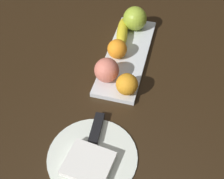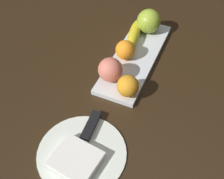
{
  "view_description": "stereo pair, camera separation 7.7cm",
  "coord_description": "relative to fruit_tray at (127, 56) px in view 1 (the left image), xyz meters",
  "views": [
    {
      "loc": [
        0.68,
        0.14,
        0.62
      ],
      "look_at": [
        0.19,
        0.01,
        0.04
      ],
      "focal_mm": 45.17,
      "sensor_mm": 36.0,
      "label": 1
    },
    {
      "loc": [
        0.66,
        0.21,
        0.62
      ],
      "look_at": [
        0.19,
        0.01,
        0.04
      ],
      "focal_mm": 45.17,
      "sensor_mm": 36.0,
      "label": 2
    }
  ],
  "objects": [
    {
      "name": "apple",
      "position": [
        -0.14,
        -0.0,
        0.05
      ],
      "size": [
        0.08,
        0.08,
        0.08
      ],
      "primitive_type": "sphere",
      "color": "#94B032",
      "rests_on": "fruit_tray"
    },
    {
      "name": "ground_plane",
      "position": [
        -0.0,
        -0.01,
        -0.01
      ],
      "size": [
        2.4,
        2.4,
        0.0
      ],
      "primitive_type": "plane",
      "color": "black"
    },
    {
      "name": "banana",
      "position": [
        -0.08,
        -0.04,
        0.03
      ],
      "size": [
        0.17,
        0.07,
        0.04
      ],
      "primitive_type": "ellipsoid",
      "rotation": [
        0.0,
        0.0,
        0.18
      ],
      "color": "yellow",
      "rests_on": "fruit_tray"
    },
    {
      "name": "knife",
      "position": [
        0.31,
        -0.01,
        0.01
      ],
      "size": [
        0.18,
        0.03,
        0.01
      ],
      "rotation": [
        0.0,
        0.0,
        0.07
      ],
      "color": "silver",
      "rests_on": "dinner_plate"
    },
    {
      "name": "orange_near_banana",
      "position": [
        0.02,
        -0.03,
        0.04
      ],
      "size": [
        0.06,
        0.06,
        0.06
      ],
      "primitive_type": "sphere",
      "color": "orange",
      "rests_on": "fruit_tray"
    },
    {
      "name": "dinner_plate",
      "position": [
        0.37,
        -0.0,
        -0.0
      ],
      "size": [
        0.22,
        0.22,
        0.01
      ],
      "primitive_type": "cylinder",
      "color": "white",
      "rests_on": "ground_plane"
    },
    {
      "name": "orange_near_apple",
      "position": [
        0.16,
        0.04,
        0.04
      ],
      "size": [
        0.06,
        0.06,
        0.06
      ],
      "primitive_type": "sphere",
      "color": "orange",
      "rests_on": "fruit_tray"
    },
    {
      "name": "peach",
      "position": [
        0.12,
        -0.03,
        0.04
      ],
      "size": [
        0.07,
        0.07,
        0.07
      ],
      "primitive_type": "sphere",
      "color": "#DA7360",
      "rests_on": "fruit_tray"
    },
    {
      "name": "fruit_tray",
      "position": [
        0.0,
        0.0,
        0.0
      ],
      "size": [
        0.39,
        0.13,
        0.01
      ],
      "primitive_type": "cube",
      "color": "silver",
      "rests_on": "ground_plane"
    },
    {
      "name": "folded_napkin",
      "position": [
        0.4,
        -0.0,
        0.01
      ],
      "size": [
        0.11,
        0.12,
        0.02
      ],
      "primitive_type": "cube",
      "rotation": [
        0.0,
        0.0,
        -0.12
      ],
      "color": "white",
      "rests_on": "dinner_plate"
    }
  ]
}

